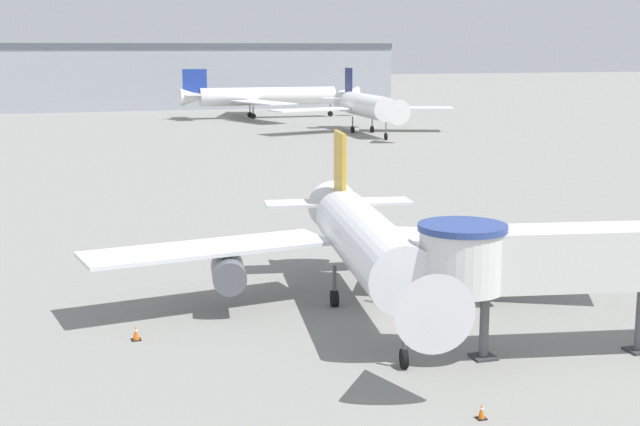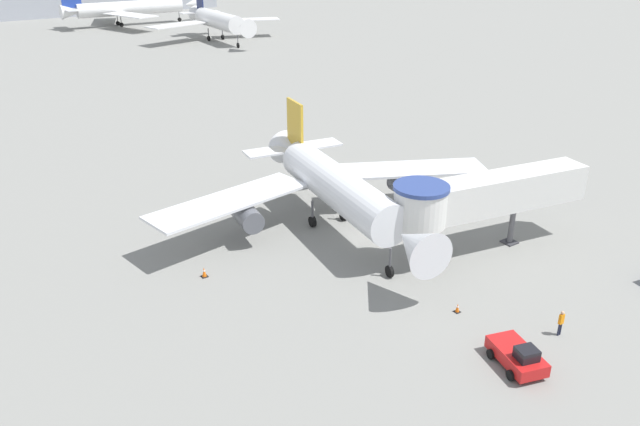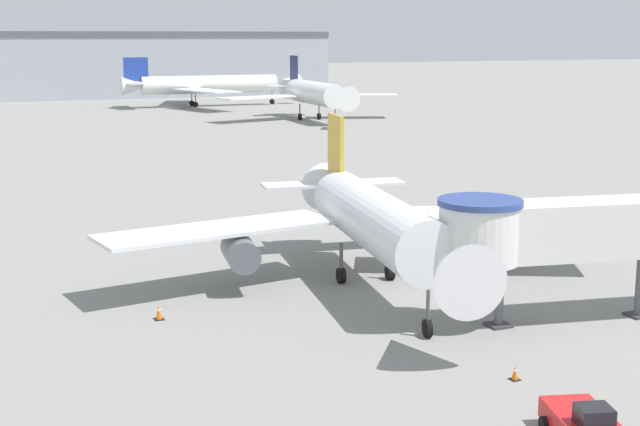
{
  "view_description": "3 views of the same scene",
  "coord_description": "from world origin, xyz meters",
  "px_view_note": "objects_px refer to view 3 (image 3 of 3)",
  "views": [
    {
      "loc": [
        -16.74,
        -41.66,
        14.38
      ],
      "look_at": [
        -2.33,
        4.54,
        5.31
      ],
      "focal_mm": 50.0,
      "sensor_mm": 36.0,
      "label": 1
    },
    {
      "loc": [
        -28.08,
        -36.05,
        23.08
      ],
      "look_at": [
        -2.26,
        2.05,
        2.22
      ],
      "focal_mm": 35.0,
      "sensor_mm": 36.0,
      "label": 2
    },
    {
      "loc": [
        -21.89,
        -41.47,
        14.1
      ],
      "look_at": [
        -4.09,
        1.35,
        4.86
      ],
      "focal_mm": 50.0,
      "sensor_mm": 36.0,
      "label": 3
    }
  ],
  "objects_px": {
    "pushback_tug_red": "(584,425)",
    "traffic_cone_starboard_wing": "(542,260)",
    "traffic_cone_near_nose": "(515,373)",
    "background_jet_blue_tail": "(206,85)",
    "main_airplane": "(373,221)",
    "background_jet_navy_tail": "(313,93)",
    "jet_bridge": "(576,229)",
    "traffic_cone_port_wing": "(159,312)"
  },
  "relations": [
    {
      "from": "traffic_cone_starboard_wing",
      "to": "background_jet_blue_tail",
      "type": "height_order",
      "value": "background_jet_blue_tail"
    },
    {
      "from": "pushback_tug_red",
      "to": "traffic_cone_near_nose",
      "type": "xyz_separation_m",
      "value": [
        1.28,
        5.98,
        -0.44
      ]
    },
    {
      "from": "jet_bridge",
      "to": "background_jet_blue_tail",
      "type": "bearing_deg",
      "value": 92.22
    },
    {
      "from": "pushback_tug_red",
      "to": "traffic_cone_starboard_wing",
      "type": "xyz_separation_m",
      "value": [
        14.01,
        21.45,
        -0.46
      ]
    },
    {
      "from": "background_jet_blue_tail",
      "to": "traffic_cone_starboard_wing",
      "type": "bearing_deg",
      "value": 174.83
    },
    {
      "from": "traffic_cone_near_nose",
      "to": "pushback_tug_red",
      "type": "bearing_deg",
      "value": -102.06
    },
    {
      "from": "pushback_tug_red",
      "to": "traffic_cone_port_wing",
      "type": "xyz_separation_m",
      "value": [
        -10.67,
        19.68,
        -0.37
      ]
    },
    {
      "from": "main_airplane",
      "to": "traffic_cone_near_nose",
      "type": "distance_m",
      "value": 15.27
    },
    {
      "from": "jet_bridge",
      "to": "traffic_cone_starboard_wing",
      "type": "xyz_separation_m",
      "value": [
        5.56,
        9.96,
        -4.47
      ]
    },
    {
      "from": "jet_bridge",
      "to": "background_jet_blue_tail",
      "type": "height_order",
      "value": "background_jet_blue_tail"
    },
    {
      "from": "traffic_cone_near_nose",
      "to": "background_jet_navy_tail",
      "type": "distance_m",
      "value": 116.12
    },
    {
      "from": "traffic_cone_port_wing",
      "to": "traffic_cone_near_nose",
      "type": "relative_size",
      "value": 1.21
    },
    {
      "from": "jet_bridge",
      "to": "traffic_cone_near_nose",
      "type": "relative_size",
      "value": 25.95
    },
    {
      "from": "pushback_tug_red",
      "to": "background_jet_blue_tail",
      "type": "distance_m",
      "value": 156.63
    },
    {
      "from": "background_jet_blue_tail",
      "to": "traffic_cone_near_nose",
      "type": "bearing_deg",
      "value": 170.66
    },
    {
      "from": "pushback_tug_red",
      "to": "traffic_cone_starboard_wing",
      "type": "distance_m",
      "value": 25.63
    },
    {
      "from": "traffic_cone_starboard_wing",
      "to": "traffic_cone_near_nose",
      "type": "bearing_deg",
      "value": -129.45
    },
    {
      "from": "traffic_cone_port_wing",
      "to": "background_jet_navy_tail",
      "type": "bearing_deg",
      "value": 63.72
    },
    {
      "from": "jet_bridge",
      "to": "background_jet_navy_tail",
      "type": "bearing_deg",
      "value": 85.08
    },
    {
      "from": "background_jet_navy_tail",
      "to": "traffic_cone_port_wing",
      "type": "bearing_deg",
      "value": -113.59
    },
    {
      "from": "background_jet_blue_tail",
      "to": "jet_bridge",
      "type": "bearing_deg",
      "value": 173.07
    },
    {
      "from": "traffic_cone_starboard_wing",
      "to": "background_jet_blue_tail",
      "type": "distance_m",
      "value": 133.35
    },
    {
      "from": "background_jet_navy_tail",
      "to": "main_airplane",
      "type": "bearing_deg",
      "value": -107.54
    },
    {
      "from": "traffic_cone_port_wing",
      "to": "background_jet_blue_tail",
      "type": "bearing_deg",
      "value": 73.62
    },
    {
      "from": "main_airplane",
      "to": "pushback_tug_red",
      "type": "height_order",
      "value": "main_airplane"
    },
    {
      "from": "pushback_tug_red",
      "to": "background_jet_blue_tail",
      "type": "xyz_separation_m",
      "value": [
        28.79,
        153.91,
        3.64
      ]
    },
    {
      "from": "main_airplane",
      "to": "traffic_cone_near_nose",
      "type": "bearing_deg",
      "value": -83.58
    },
    {
      "from": "main_airplane",
      "to": "background_jet_navy_tail",
      "type": "height_order",
      "value": "background_jet_navy_tail"
    },
    {
      "from": "pushback_tug_red",
      "to": "background_jet_navy_tail",
      "type": "bearing_deg",
      "value": 88.48
    },
    {
      "from": "traffic_cone_starboard_wing",
      "to": "traffic_cone_port_wing",
      "type": "bearing_deg",
      "value": -175.9
    },
    {
      "from": "main_airplane",
      "to": "traffic_cone_near_nose",
      "type": "relative_size",
      "value": 47.87
    },
    {
      "from": "traffic_cone_near_nose",
      "to": "background_jet_blue_tail",
      "type": "height_order",
      "value": "background_jet_blue_tail"
    },
    {
      "from": "main_airplane",
      "to": "background_jet_navy_tail",
      "type": "bearing_deg",
      "value": 78.49
    },
    {
      "from": "traffic_cone_near_nose",
      "to": "background_jet_blue_tail",
      "type": "bearing_deg",
      "value": 79.46
    },
    {
      "from": "background_jet_blue_tail",
      "to": "background_jet_navy_tail",
      "type": "distance_m",
      "value": 38.46
    },
    {
      "from": "main_airplane",
      "to": "background_jet_blue_tail",
      "type": "bearing_deg",
      "value": 87.28
    },
    {
      "from": "jet_bridge",
      "to": "pushback_tug_red",
      "type": "height_order",
      "value": "jet_bridge"
    },
    {
      "from": "jet_bridge",
      "to": "traffic_cone_port_wing",
      "type": "relative_size",
      "value": 21.44
    },
    {
      "from": "main_airplane",
      "to": "background_jet_blue_tail",
      "type": "xyz_separation_m",
      "value": [
        26.92,
        133.1,
        0.51
      ]
    },
    {
      "from": "traffic_cone_starboard_wing",
      "to": "background_jet_blue_tail",
      "type": "xyz_separation_m",
      "value": [
        14.78,
        132.46,
        4.11
      ]
    },
    {
      "from": "traffic_cone_starboard_wing",
      "to": "traffic_cone_near_nose",
      "type": "xyz_separation_m",
      "value": [
        -12.73,
        -15.47,
        0.02
      ]
    },
    {
      "from": "traffic_cone_starboard_wing",
      "to": "traffic_cone_port_wing",
      "type": "distance_m",
      "value": 24.74
    }
  ]
}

